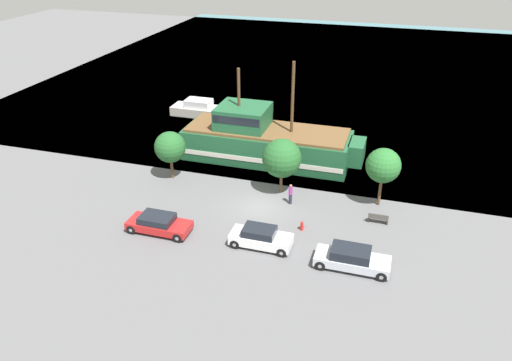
{
  "coord_description": "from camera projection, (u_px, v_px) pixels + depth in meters",
  "views": [
    {
      "loc": [
        9.81,
        -33.43,
        20.7
      ],
      "look_at": [
        -1.01,
        2.0,
        1.2
      ],
      "focal_mm": 35.0,
      "sensor_mm": 36.0,
      "label": 1
    }
  ],
  "objects": [
    {
      "name": "bench_promenade_east",
      "position": [
        378.0,
        218.0,
        38.03
      ],
      "size": [
        1.51,
        0.45,
        0.85
      ],
      "color": "#4C4742",
      "rests_on": "ground_plane"
    },
    {
      "name": "tree_row_midwest",
      "position": [
        383.0,
        166.0,
        39.05
      ],
      "size": [
        2.77,
        2.77,
        4.93
      ],
      "color": "brown",
      "rests_on": "ground_plane"
    },
    {
      "name": "tree_row_mideast",
      "position": [
        282.0,
        158.0,
        41.05
      ],
      "size": [
        3.26,
        3.26,
        4.84
      ],
      "color": "brown",
      "rests_on": "ground_plane"
    },
    {
      "name": "tree_row_east",
      "position": [
        170.0,
        147.0,
        43.5
      ],
      "size": [
        2.75,
        2.75,
        4.4
      ],
      "color": "brown",
      "rests_on": "ground_plane"
    },
    {
      "name": "water_surface",
      "position": [
        341.0,
        68.0,
        77.7
      ],
      "size": [
        80.0,
        80.0,
        0.0
      ],
      "primitive_type": "plane",
      "color": "teal",
      "rests_on": "ground"
    },
    {
      "name": "ground_plane",
      "position": [
        261.0,
        206.0,
        40.47
      ],
      "size": [
        160.0,
        160.0,
        0.0
      ],
      "primitive_type": "plane",
      "color": "#5B5B5E"
    },
    {
      "name": "parked_car_curb_mid",
      "position": [
        261.0,
        237.0,
        35.18
      ],
      "size": [
        4.38,
        1.8,
        1.51
      ],
      "color": "white",
      "rests_on": "ground_plane"
    },
    {
      "name": "parked_car_curb_rear",
      "position": [
        159.0,
        224.0,
        36.89
      ],
      "size": [
        4.73,
        2.0,
        1.36
      ],
      "color": "#B21E1E",
      "rests_on": "ground_plane"
    },
    {
      "name": "fire_hydrant",
      "position": [
        302.0,
        225.0,
        37.18
      ],
      "size": [
        0.42,
        0.25,
        0.76
      ],
      "color": "red",
      "rests_on": "ground_plane"
    },
    {
      "name": "pirate_ship",
      "position": [
        265.0,
        140.0,
        47.64
      ],
      "size": [
        17.07,
        5.44,
        9.68
      ],
      "color": "#1E5633",
      "rests_on": "water_surface"
    },
    {
      "name": "pedestrian_walking_near",
      "position": [
        291.0,
        194.0,
        40.43
      ],
      "size": [
        0.32,
        0.32,
        1.77
      ],
      "color": "#232838",
      "rests_on": "ground_plane"
    },
    {
      "name": "parked_car_curb_front",
      "position": [
        352.0,
        258.0,
        33.01
      ],
      "size": [
        4.96,
        1.94,
        1.51
      ],
      "color": "#B7BCC6",
      "rests_on": "ground_plane"
    },
    {
      "name": "moored_boat_dockside",
      "position": [
        202.0,
        110.0,
        58.79
      ],
      "size": [
        7.53,
        2.54,
        1.91
      ],
      "color": "#B7B2A8",
      "rests_on": "water_surface"
    }
  ]
}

